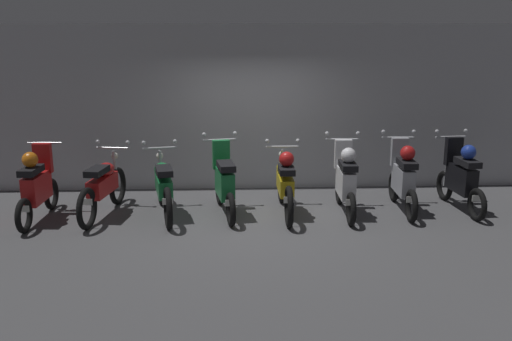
{
  "coord_description": "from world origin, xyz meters",
  "views": [
    {
      "loc": [
        -0.38,
        -8.79,
        2.99
      ],
      "look_at": [
        0.01,
        0.22,
        0.75
      ],
      "focal_mm": 40.72,
      "sensor_mm": 36.0,
      "label": 1
    }
  ],
  "objects": [
    {
      "name": "motorbike_slot_3",
      "position": [
        -0.5,
        0.31,
        0.53
      ],
      "size": [
        0.58,
        1.67,
        1.29
      ],
      "color": "black",
      "rests_on": "ground"
    },
    {
      "name": "motorbike_slot_0",
      "position": [
        -3.43,
        0.13,
        0.57
      ],
      "size": [
        0.56,
        1.68,
        1.18
      ],
      "color": "black",
      "rests_on": "ground"
    },
    {
      "name": "motorbike_slot_2",
      "position": [
        -1.48,
        0.29,
        0.49
      ],
      "size": [
        0.63,
        1.93,
        1.15
      ],
      "color": "black",
      "rests_on": "ground"
    },
    {
      "name": "ground_plane",
      "position": [
        0.0,
        0.0,
        0.0
      ],
      "size": [
        80.0,
        80.0,
        0.0
      ],
      "primitive_type": "plane",
      "color": "#4C4C4F"
    },
    {
      "name": "motorbike_slot_4",
      "position": [
        0.49,
        0.28,
        0.53
      ],
      "size": [
        0.59,
        1.95,
        1.15
      ],
      "color": "black",
      "rests_on": "ground"
    },
    {
      "name": "back_wall",
      "position": [
        0.0,
        2.0,
        1.53
      ],
      "size": [
        16.0,
        0.3,
        3.05
      ],
      "primitive_type": "cube",
      "color": "#ADADB2",
      "rests_on": "ground"
    },
    {
      "name": "motorbike_slot_5",
      "position": [
        1.47,
        0.24,
        0.57
      ],
      "size": [
        0.59,
        1.68,
        1.29
      ],
      "color": "black",
      "rests_on": "ground"
    },
    {
      "name": "motorbike_slot_1",
      "position": [
        -2.45,
        0.32,
        0.49
      ],
      "size": [
        0.59,
        1.94,
        1.15
      ],
      "color": "black",
      "rests_on": "ground"
    },
    {
      "name": "motorbike_slot_6",
      "position": [
        2.45,
        0.36,
        0.57
      ],
      "size": [
        0.59,
        1.68,
        1.29
      ],
      "color": "black",
      "rests_on": "ground"
    },
    {
      "name": "motorbike_slot_7",
      "position": [
        3.43,
        0.38,
        0.57
      ],
      "size": [
        0.59,
        1.68,
        1.29
      ],
      "color": "black",
      "rests_on": "ground"
    }
  ]
}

